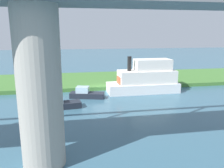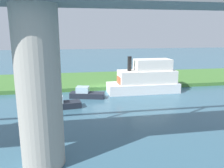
# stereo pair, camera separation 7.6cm
# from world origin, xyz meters

# --- Properties ---
(ground_plane) EXTENTS (160.00, 160.00, 0.00)m
(ground_plane) POSITION_xyz_m (0.00, 0.00, 0.00)
(ground_plane) COLOR #386075
(grassy_bank) EXTENTS (80.00, 12.00, 0.50)m
(grassy_bank) POSITION_xyz_m (0.00, -6.00, 0.25)
(grassy_bank) COLOR #427533
(grassy_bank) RESTS_ON ground
(bridge_pylon) EXTENTS (2.44, 2.44, 9.02)m
(bridge_pylon) POSITION_xyz_m (5.69, 16.64, 4.51)
(bridge_pylon) COLOR #9E998E
(bridge_pylon) RESTS_ON ground
(person_on_bank) EXTENTS (0.43, 0.43, 1.39)m
(person_on_bank) POSITION_xyz_m (-5.65, -2.98, 1.20)
(person_on_bank) COLOR #2D334C
(person_on_bank) RESTS_ON grassy_bank
(mooring_post) EXTENTS (0.20, 0.20, 0.83)m
(mooring_post) POSITION_xyz_m (7.29, -1.08, 0.92)
(mooring_post) COLOR brown
(mooring_post) RESTS_ON grassy_bank
(skiff_small) EXTENTS (9.17, 3.11, 4.68)m
(skiff_small) POSITION_xyz_m (-5.43, 1.64, 1.73)
(skiff_small) COLOR white
(skiff_small) RESTS_ON ground
(motorboat_white) EXTENTS (4.24, 2.40, 1.33)m
(motorboat_white) POSITION_xyz_m (2.33, 2.97, 0.48)
(motorboat_white) COLOR #1E232D
(motorboat_white) RESTS_ON ground
(houseboat_blue) EXTENTS (4.13, 1.89, 1.33)m
(houseboat_blue) POSITION_xyz_m (5.23, 6.47, 0.47)
(houseboat_blue) COLOR #1E232D
(houseboat_blue) RESTS_ON ground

